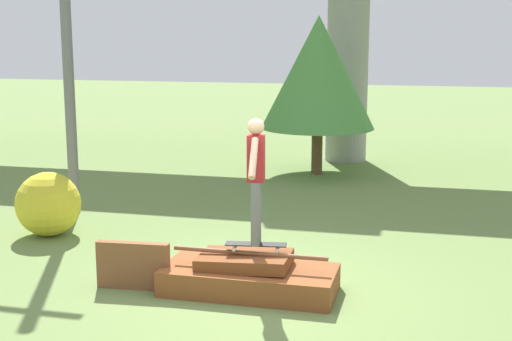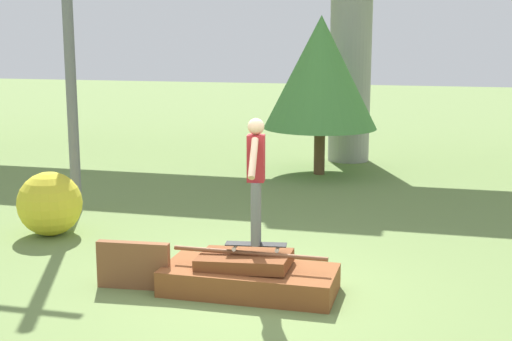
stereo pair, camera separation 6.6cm
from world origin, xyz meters
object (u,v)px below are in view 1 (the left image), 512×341
at_px(skater, 256,172).
at_px(tree_behind_left, 318,73).
at_px(skateboard, 256,245).
at_px(bush_yellow_flowering, 48,204).
at_px(utility_pole, 67,35).

relative_size(skater, tree_behind_left, 0.44).
relative_size(skateboard, tree_behind_left, 0.22).
height_order(skateboard, bush_yellow_flowering, bush_yellow_flowering).
bearing_deg(skateboard, tree_behind_left, 93.62).
bearing_deg(tree_behind_left, skater, -86.38).
height_order(skater, tree_behind_left, tree_behind_left).
distance_m(skateboard, utility_pole, 6.19).
distance_m(skater, utility_pole, 5.83).
relative_size(skateboard, skater, 0.50).
xyz_separation_m(tree_behind_left, bush_yellow_flowering, (-3.55, -6.49, -1.93)).
bearing_deg(utility_pole, bush_yellow_flowering, -76.86).
bearing_deg(skater, utility_pole, 143.01).
xyz_separation_m(skateboard, tree_behind_left, (-0.52, 8.24, 1.83)).
distance_m(skateboard, tree_behind_left, 8.45).
xyz_separation_m(utility_pole, tree_behind_left, (3.92, 4.89, -0.90)).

